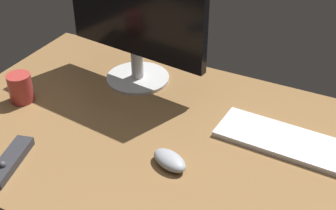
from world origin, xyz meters
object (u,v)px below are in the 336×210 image
object	(u,v)px
keyboard	(294,144)
media_remote	(10,161)
coffee_mug	(20,88)
monitor	(135,9)
computer_mouse	(170,160)

from	to	relation	value
keyboard	media_remote	bearing A→B (deg)	-144.68
media_remote	coffee_mug	xyz separation A→B (cm)	(-18.10, 25.07, 3.35)
keyboard	monitor	bearing A→B (deg)	170.90
keyboard	media_remote	xyz separation A→B (cm)	(-63.72, -41.48, 0.47)
coffee_mug	media_remote	bearing A→B (deg)	-54.18
coffee_mug	computer_mouse	bearing A→B (deg)	-6.62
monitor	coffee_mug	xyz separation A→B (cm)	(-25.66, -27.69, -20.70)
monitor	coffee_mug	size ratio (longest dim) A/B	5.52
computer_mouse	media_remote	xyz separation A→B (cm)	(-37.03, -18.67, -0.54)
monitor	computer_mouse	distance (cm)	50.82
monitor	coffee_mug	bearing A→B (deg)	-125.98
keyboard	coffee_mug	distance (cm)	83.53
monitor	keyboard	xyz separation A→B (cm)	(56.16, -11.28, -24.51)
keyboard	media_remote	distance (cm)	76.03
monitor	computer_mouse	world-z (taller)	monitor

